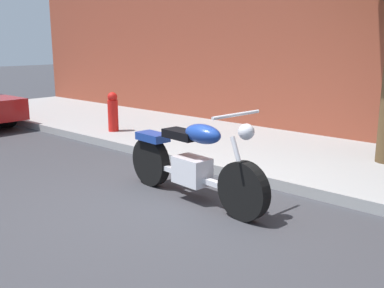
# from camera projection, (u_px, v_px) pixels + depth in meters

# --- Properties ---
(ground_plane) EXTENTS (60.00, 60.00, 0.00)m
(ground_plane) POSITION_uv_depth(u_px,v_px,m) (167.00, 207.00, 5.16)
(ground_plane) COLOR #38383D
(sidewalk) EXTENTS (18.69, 2.94, 0.14)m
(sidewalk) POSITION_uv_depth(u_px,v_px,m) (292.00, 156.00, 7.20)
(sidewalk) COLOR #999999
(sidewalk) RESTS_ON ground
(motorcycle) EXTENTS (2.25, 0.70, 1.14)m
(motorcycle) POSITION_uv_depth(u_px,v_px,m) (192.00, 163.00, 5.29)
(motorcycle) COLOR black
(motorcycle) RESTS_ON ground
(fire_hydrant) EXTENTS (0.20, 0.20, 0.91)m
(fire_hydrant) POSITION_uv_depth(u_px,v_px,m) (113.00, 115.00, 8.74)
(fire_hydrant) COLOR red
(fire_hydrant) RESTS_ON ground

